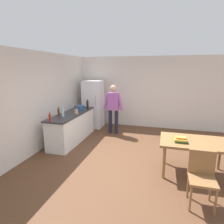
{
  "coord_description": "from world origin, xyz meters",
  "views": [
    {
      "loc": [
        0.73,
        -4.4,
        2.23
      ],
      "look_at": [
        -0.77,
        1.02,
        0.96
      ],
      "focal_mm": 30.63,
      "sensor_mm": 36.0,
      "label": 1
    }
  ],
  "objects_px": {
    "utensil_jar": "(76,111)",
    "bottle_sauce_red": "(50,118)",
    "refrigerator": "(93,104)",
    "cooking_pot": "(80,107)",
    "person": "(113,106)",
    "dining_table": "(194,144)",
    "bottle_water_clear": "(63,112)",
    "bottle_beer_brown": "(59,112)",
    "bottle_wine_dark": "(88,105)",
    "chair": "(202,174)",
    "book_stack": "(181,140)"
  },
  "relations": [
    {
      "from": "person",
      "to": "bottle_beer_brown",
      "type": "distance_m",
      "value": 1.91
    },
    {
      "from": "bottle_sauce_red",
      "to": "bottle_water_clear",
      "type": "xyz_separation_m",
      "value": [
        0.07,
        0.55,
        0.03
      ]
    },
    {
      "from": "cooking_pot",
      "to": "bottle_water_clear",
      "type": "relative_size",
      "value": 1.33
    },
    {
      "from": "person",
      "to": "bottle_water_clear",
      "type": "relative_size",
      "value": 5.67
    },
    {
      "from": "refrigerator",
      "to": "dining_table",
      "type": "distance_m",
      "value": 4.27
    },
    {
      "from": "refrigerator",
      "to": "dining_table",
      "type": "height_order",
      "value": "refrigerator"
    },
    {
      "from": "utensil_jar",
      "to": "bottle_beer_brown",
      "type": "distance_m",
      "value": 0.52
    },
    {
      "from": "cooking_pot",
      "to": "utensil_jar",
      "type": "relative_size",
      "value": 1.25
    },
    {
      "from": "person",
      "to": "bottle_beer_brown",
      "type": "bearing_deg",
      "value": -132.28
    },
    {
      "from": "utensil_jar",
      "to": "bottle_wine_dark",
      "type": "bearing_deg",
      "value": 87.22
    },
    {
      "from": "book_stack",
      "to": "dining_table",
      "type": "bearing_deg",
      "value": 24.21
    },
    {
      "from": "cooking_pot",
      "to": "utensil_jar",
      "type": "bearing_deg",
      "value": -74.28
    },
    {
      "from": "chair",
      "to": "bottle_water_clear",
      "type": "relative_size",
      "value": 3.03
    },
    {
      "from": "dining_table",
      "to": "cooking_pot",
      "type": "distance_m",
      "value": 3.82
    },
    {
      "from": "dining_table",
      "to": "utensil_jar",
      "type": "bearing_deg",
      "value": 162.2
    },
    {
      "from": "utensil_jar",
      "to": "dining_table",
      "type": "bearing_deg",
      "value": -17.8
    },
    {
      "from": "refrigerator",
      "to": "cooking_pot",
      "type": "relative_size",
      "value": 4.5
    },
    {
      "from": "cooking_pot",
      "to": "bottle_wine_dark",
      "type": "relative_size",
      "value": 1.18
    },
    {
      "from": "person",
      "to": "dining_table",
      "type": "xyz_separation_m",
      "value": [
        2.35,
        -2.15,
        -0.31
      ]
    },
    {
      "from": "refrigerator",
      "to": "bottle_water_clear",
      "type": "height_order",
      "value": "refrigerator"
    },
    {
      "from": "bottle_sauce_red",
      "to": "chair",
      "type": "bearing_deg",
      "value": -16.85
    },
    {
      "from": "person",
      "to": "utensil_jar",
      "type": "height_order",
      "value": "person"
    },
    {
      "from": "chair",
      "to": "bottle_wine_dark",
      "type": "bearing_deg",
      "value": 136.86
    },
    {
      "from": "utensil_jar",
      "to": "book_stack",
      "type": "height_order",
      "value": "utensil_jar"
    },
    {
      "from": "person",
      "to": "dining_table",
      "type": "bearing_deg",
      "value": -42.41
    },
    {
      "from": "bottle_beer_brown",
      "to": "bottle_wine_dark",
      "type": "relative_size",
      "value": 0.76
    },
    {
      "from": "cooking_pot",
      "to": "book_stack",
      "type": "height_order",
      "value": "cooking_pot"
    },
    {
      "from": "person",
      "to": "bottle_sauce_red",
      "type": "xyz_separation_m",
      "value": [
        -1.16,
        -2.05,
        0.02
      ]
    },
    {
      "from": "utensil_jar",
      "to": "bottle_wine_dark",
      "type": "height_order",
      "value": "bottle_wine_dark"
    },
    {
      "from": "bottle_beer_brown",
      "to": "bottle_water_clear",
      "type": "xyz_separation_m",
      "value": [
        0.19,
        -0.09,
        0.02
      ]
    },
    {
      "from": "person",
      "to": "bottle_wine_dark",
      "type": "bearing_deg",
      "value": -158.65
    },
    {
      "from": "person",
      "to": "dining_table",
      "type": "height_order",
      "value": "person"
    },
    {
      "from": "bottle_water_clear",
      "to": "book_stack",
      "type": "height_order",
      "value": "bottle_water_clear"
    },
    {
      "from": "dining_table",
      "to": "bottle_water_clear",
      "type": "relative_size",
      "value": 4.67
    },
    {
      "from": "bottle_sauce_red",
      "to": "book_stack",
      "type": "xyz_separation_m",
      "value": [
        3.22,
        -0.23,
        -0.2
      ]
    },
    {
      "from": "chair",
      "to": "bottle_wine_dark",
      "type": "xyz_separation_m",
      "value": [
        -3.17,
        2.79,
        0.51
      ]
    },
    {
      "from": "refrigerator",
      "to": "bottle_wine_dark",
      "type": "distance_m",
      "value": 0.9
    },
    {
      "from": "refrigerator",
      "to": "bottle_wine_dark",
      "type": "xyz_separation_m",
      "value": [
        0.13,
        -0.88,
        0.15
      ]
    },
    {
      "from": "bottle_wine_dark",
      "to": "bottle_water_clear",
      "type": "bearing_deg",
      "value": -102.76
    },
    {
      "from": "bottle_water_clear",
      "to": "bottle_sauce_red",
      "type": "bearing_deg",
      "value": -97.19
    },
    {
      "from": "bottle_wine_dark",
      "to": "dining_table",
      "type": "bearing_deg",
      "value": -29.89
    },
    {
      "from": "bottle_beer_brown",
      "to": "chair",
      "type": "bearing_deg",
      "value": -25.11
    },
    {
      "from": "person",
      "to": "utensil_jar",
      "type": "xyz_separation_m",
      "value": [
        -0.86,
        -1.12,
        0.0
      ]
    },
    {
      "from": "bottle_sauce_red",
      "to": "cooking_pot",
      "type": "bearing_deg",
      "value": 86.14
    },
    {
      "from": "refrigerator",
      "to": "bottle_sauce_red",
      "type": "bearing_deg",
      "value": -94.62
    },
    {
      "from": "cooking_pot",
      "to": "book_stack",
      "type": "relative_size",
      "value": 1.53
    },
    {
      "from": "utensil_jar",
      "to": "bottle_sauce_red",
      "type": "distance_m",
      "value": 0.98
    },
    {
      "from": "refrigerator",
      "to": "bottle_sauce_red",
      "type": "distance_m",
      "value": 2.62
    },
    {
      "from": "refrigerator",
      "to": "person",
      "type": "distance_m",
      "value": 1.1
    },
    {
      "from": "refrigerator",
      "to": "bottle_sauce_red",
      "type": "relative_size",
      "value": 7.5
    }
  ]
}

